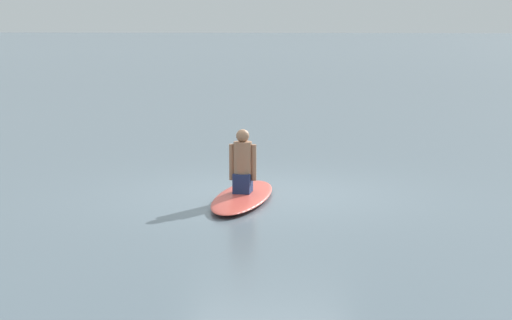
# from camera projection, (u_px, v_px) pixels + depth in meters

# --- Properties ---
(ground_plane) EXTENTS (400.00, 400.00, 0.00)m
(ground_plane) POSITION_uv_depth(u_px,v_px,m) (267.00, 194.00, 13.98)
(ground_plane) COLOR slate
(surfboard) EXTENTS (2.73, 0.83, 0.12)m
(surfboard) POSITION_uv_depth(u_px,v_px,m) (243.00, 197.00, 13.46)
(surfboard) COLOR #D84C3F
(surfboard) RESTS_ON ground
(person_paddler) EXTENTS (0.32, 0.41, 0.94)m
(person_paddler) POSITION_uv_depth(u_px,v_px,m) (243.00, 164.00, 13.38)
(person_paddler) COLOR navy
(person_paddler) RESTS_ON surfboard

